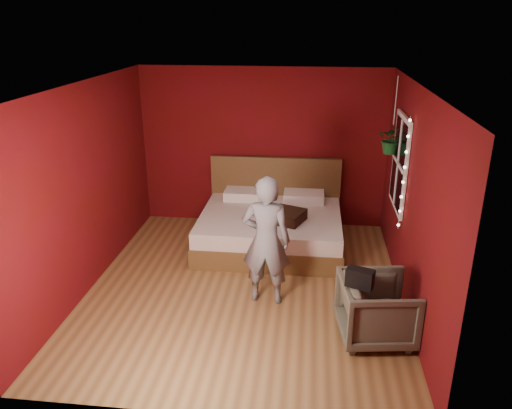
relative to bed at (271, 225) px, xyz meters
name	(u,v)px	position (x,y,z in m)	size (l,w,h in m)	color
floor	(245,287)	(-0.22, -1.39, -0.31)	(4.50, 4.50, 0.00)	olive
room_walls	(244,164)	(-0.22, -1.39, 1.37)	(4.04, 4.54, 2.62)	#5E0913
window	(399,163)	(1.74, -0.49, 1.19)	(0.05, 0.97, 1.27)	white
fairy_lights	(404,175)	(1.72, -1.02, 1.19)	(0.04, 0.04, 1.45)	silver
bed	(271,225)	(0.00, 0.00, 0.00)	(2.14, 1.82, 1.17)	brown
person	(266,241)	(0.08, -1.65, 0.51)	(0.59, 0.39, 1.62)	slate
armchair	(377,309)	(1.35, -2.29, 0.05)	(0.76, 0.79, 0.72)	#555543
handbag	(360,278)	(1.12, -2.45, 0.51)	(0.28, 0.14, 0.20)	black
throw_pillow	(287,216)	(0.26, -0.36, 0.31)	(0.46, 0.46, 0.16)	black
hanging_plant	(392,139)	(1.66, -0.22, 1.45)	(0.42, 0.38, 1.05)	silver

